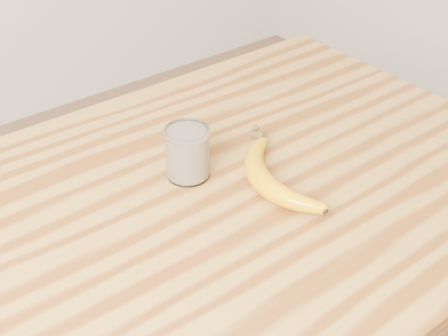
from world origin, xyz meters
TOP-DOWN VIEW (x-y plane):
  - table at (0.00, 0.00)m, footprint 1.20×0.80m
  - smoothie_glass at (0.01, 0.08)m, footprint 0.08×0.08m
  - banana at (0.08, -0.04)m, footprint 0.19×0.33m

SIDE VIEW (x-z plane):
  - table at x=0.00m, z-range 0.32..1.22m
  - banana at x=0.08m, z-range 0.90..0.94m
  - smoothie_glass at x=0.01m, z-range 0.90..0.99m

